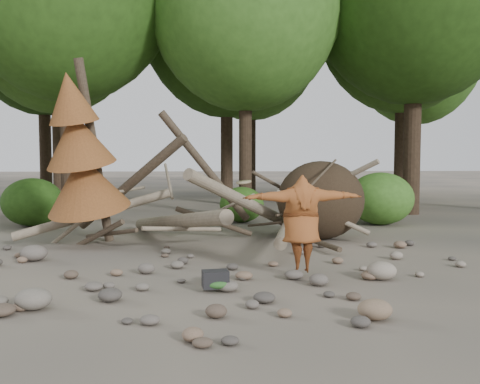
{
  "coord_description": "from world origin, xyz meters",
  "views": [
    {
      "loc": [
        -0.12,
        -8.99,
        2.13
      ],
      "look_at": [
        0.42,
        1.5,
        1.4
      ],
      "focal_mm": 40.0,
      "sensor_mm": 36.0,
      "label": 1
    }
  ],
  "objects": [
    {
      "name": "cloth_green",
      "position": [
        -0.05,
        -0.77,
        0.08
      ],
      "size": [
        0.4,
        0.34,
        0.15
      ],
      "primitive_type": "ellipsoid",
      "color": "#2D6026",
      "rests_on": "ground"
    },
    {
      "name": "frisbee_thrower",
      "position": [
        1.43,
        0.22,
        0.93
      ],
      "size": [
        2.24,
        1.07,
        1.71
      ],
      "color": "brown",
      "rests_on": "ground"
    },
    {
      "name": "cloth_orange",
      "position": [
        -0.12,
        -0.15,
        0.06
      ],
      "size": [
        0.35,
        0.28,
        0.13
      ],
      "primitive_type": "ellipsoid",
      "color": "#BE7220",
      "rests_on": "ground"
    },
    {
      "name": "boulder_mid_left",
      "position": [
        -3.72,
        1.84,
        0.16
      ],
      "size": [
        0.54,
        0.48,
        0.32
      ],
      "primitive_type": "ellipsoid",
      "color": "#665E56",
      "rests_on": "ground"
    },
    {
      "name": "deadfall_pile",
      "position": [
        2.02,
        4.24,
        0.95
      ],
      "size": [
        8.55,
        5.24,
        3.3
      ],
      "color": "#332619",
      "rests_on": "ground"
    },
    {
      "name": "boulder_mid_right",
      "position": [
        2.76,
        -0.11,
        0.15
      ],
      "size": [
        0.51,
        0.46,
        0.31
      ],
      "primitive_type": "ellipsoid",
      "color": "gray",
      "rests_on": "ground"
    },
    {
      "name": "boulder_front_right",
      "position": [
        1.97,
        -2.3,
        0.14
      ],
      "size": [
        0.45,
        0.41,
        0.27
      ],
      "primitive_type": "ellipsoid",
      "color": "#7F674F",
      "rests_on": "ground"
    },
    {
      "name": "bush_mid",
      "position": [
        0.8,
        7.8,
        0.56
      ],
      "size": [
        1.4,
        1.4,
        1.12
      ],
      "primitive_type": "ellipsoid",
      "color": "#34651D",
      "rests_on": "ground"
    },
    {
      "name": "dead_conifer",
      "position": [
        -3.12,
        3.37,
        2.11
      ],
      "size": [
        2.06,
        2.16,
        4.35
      ],
      "color": "#4C3F30",
      "rests_on": "ground"
    },
    {
      "name": "boulder_front_left",
      "position": [
        -2.6,
        -1.61,
        0.15
      ],
      "size": [
        0.5,
        0.45,
        0.3
      ],
      "primitive_type": "ellipsoid",
      "color": "slate",
      "rests_on": "ground"
    },
    {
      "name": "bush_left",
      "position": [
        -5.5,
        7.2,
        0.72
      ],
      "size": [
        1.8,
        1.8,
        1.44
      ],
      "primitive_type": "ellipsoid",
      "color": "#284F15",
      "rests_on": "ground"
    },
    {
      "name": "ground",
      "position": [
        0.0,
        0.0,
        0.0
      ],
      "size": [
        120.0,
        120.0,
        0.0
      ],
      "primitive_type": "plane",
      "color": "#514C44",
      "rests_on": "ground"
    },
    {
      "name": "bush_right",
      "position": [
        5.0,
        7.0,
        0.8
      ],
      "size": [
        2.0,
        2.0,
        1.6
      ],
      "primitive_type": "ellipsoid",
      "color": "#407725",
      "rests_on": "ground"
    },
    {
      "name": "backpack",
      "position": [
        -0.08,
        -0.75,
        0.13
      ],
      "size": [
        0.44,
        0.33,
        0.27
      ],
      "primitive_type": "cube",
      "rotation": [
        0.0,
        0.0,
        0.15
      ],
      "color": "black",
      "rests_on": "ground"
    }
  ]
}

